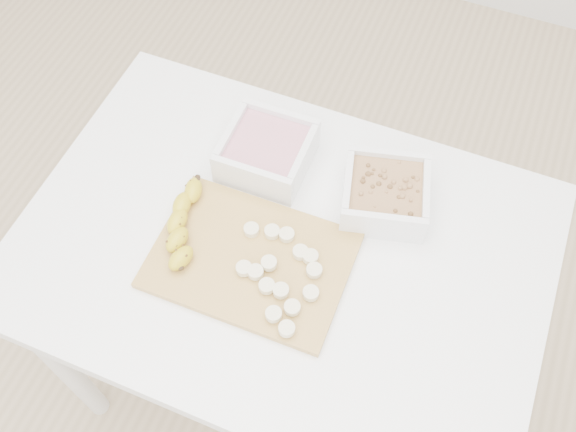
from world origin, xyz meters
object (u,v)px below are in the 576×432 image
at_px(cutting_board, 251,260).
at_px(banana, 183,225).
at_px(bowl_yogurt, 267,151).
at_px(bowl_granola, 385,194).
at_px(table, 282,268).

distance_m(cutting_board, banana, 0.14).
xyz_separation_m(bowl_yogurt, bowl_granola, (0.25, -0.01, -0.00)).
distance_m(bowl_yogurt, banana, 0.23).
distance_m(bowl_yogurt, cutting_board, 0.23).
distance_m(bowl_granola, banana, 0.39).
bearing_deg(table, banana, -165.57).
bearing_deg(banana, cutting_board, -9.67).
bearing_deg(banana, bowl_yogurt, 63.14).
bearing_deg(bowl_granola, banana, -148.08).
bearing_deg(table, bowl_yogurt, 121.25).
relative_size(bowl_granola, banana, 1.00).
xyz_separation_m(bowl_granola, banana, (-0.33, -0.21, -0.01)).
height_order(bowl_yogurt, banana, bowl_yogurt).
xyz_separation_m(table, bowl_yogurt, (-0.10, 0.17, 0.14)).
distance_m(bowl_granola, cutting_board, 0.29).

